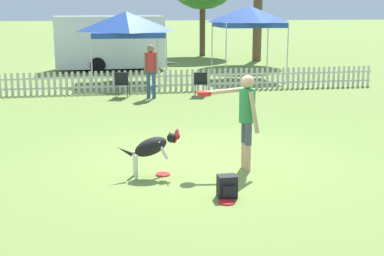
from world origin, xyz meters
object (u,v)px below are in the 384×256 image
folding_chair_center (201,82)px  canopy_tent_main (126,24)px  frisbee_near_handler (163,174)px  handler_person (244,111)px  leaping_dog (152,147)px  backpack_on_grass (227,187)px  folding_chair_blue_left (122,82)px  spectator_standing (151,66)px  equipment_trailer (110,42)px  frisbee_near_dog (227,202)px  canopy_tent_secondary (249,16)px

folding_chair_center → canopy_tent_main: (-2.14, 3.79, 1.75)m
canopy_tent_main → frisbee_near_handler: bearing=-90.8°
handler_person → leaping_dog: (-1.63, -0.10, -0.55)m
backpack_on_grass → canopy_tent_main: 13.46m
folding_chair_blue_left → leaping_dog: bearing=104.4°
spectator_standing → equipment_trailer: (-1.01, 8.34, 0.27)m
leaping_dog → frisbee_near_handler: size_ratio=4.36×
frisbee_near_handler → backpack_on_grass: backpack_on_grass is taller
handler_person → folding_chair_blue_left: (-1.68, 8.32, -0.57)m
frisbee_near_handler → folding_chair_blue_left: 8.41m
folding_chair_blue_left → equipment_trailer: size_ratio=0.15×
leaping_dog → frisbee_near_dog: size_ratio=4.36×
canopy_tent_main → canopy_tent_secondary: size_ratio=0.94×
leaping_dog → spectator_standing: bearing=171.1°
frisbee_near_dog → folding_chair_blue_left: size_ratio=0.30×
canopy_tent_main → leaping_dog: bearing=-91.6°
frisbee_near_handler → folding_chair_blue_left: size_ratio=0.30×
folding_chair_blue_left → folding_chair_center: 2.54m
canopy_tent_secondary → equipment_trailer: bearing=143.8°
backpack_on_grass → canopy_tent_secondary: size_ratio=0.12×
canopy_tent_main → canopy_tent_secondary: (4.94, 0.39, 0.27)m
spectator_standing → handler_person: bearing=109.1°
handler_person → canopy_tent_secondary: canopy_tent_secondary is taller
leaping_dog → canopy_tent_main: 12.15m
canopy_tent_secondary → equipment_trailer: canopy_tent_secondary is taller
backpack_on_grass → canopy_tent_secondary: 14.52m
frisbee_near_handler → spectator_standing: spectator_standing is taller
leaping_dog → canopy_tent_main: size_ratio=0.40×
leaping_dog → spectator_standing: (0.84, 8.07, 0.52)m
frisbee_near_dog → canopy_tent_secondary: size_ratio=0.09×
handler_person → frisbee_near_dog: handler_person is taller
leaping_dog → folding_chair_blue_left: bearing=177.4°
backpack_on_grass → spectator_standing: 9.38m
backpack_on_grass → equipment_trailer: size_ratio=0.06×
handler_person → canopy_tent_main: size_ratio=0.61×
backpack_on_grass → canopy_tent_secondary: bearing=72.6°
handler_person → folding_chair_center: handler_person is taller
handler_person → leaping_dog: handler_person is taller
frisbee_near_dog → canopy_tent_main: canopy_tent_main is taller
folding_chair_blue_left → canopy_tent_main: (0.40, 3.61, 1.72)m
frisbee_near_dog → canopy_tent_main: (-0.59, 13.52, 2.21)m
folding_chair_blue_left → spectator_standing: bearing=173.1°
frisbee_near_handler → equipment_trailer: equipment_trailer is taller
leaping_dog → canopy_tent_secondary: canopy_tent_secondary is taller
leaping_dog → backpack_on_grass: 1.64m
backpack_on_grass → folding_chair_center: folding_chair_center is taller
backpack_on_grass → leaping_dog: bearing=128.2°
canopy_tent_secondary → backpack_on_grass: bearing=-107.4°
folding_chair_blue_left → equipment_trailer: 8.04m
leaping_dog → folding_chair_blue_left: folding_chair_blue_left is taller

